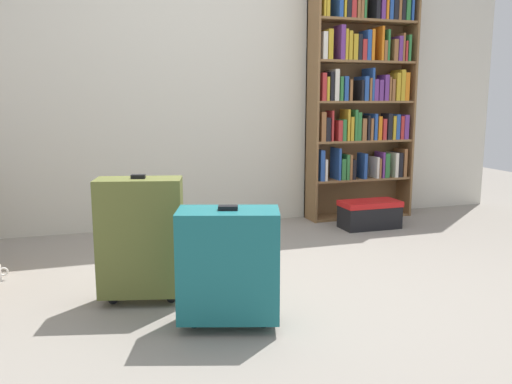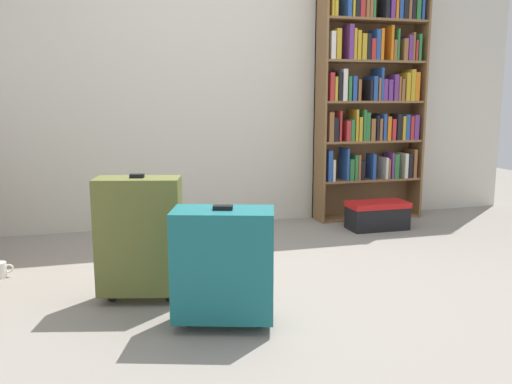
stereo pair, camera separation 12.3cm
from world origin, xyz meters
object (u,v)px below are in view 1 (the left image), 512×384
Objects in this scene: storage_box at (370,214)px; suitcase_teal at (229,264)px; bookshelf at (361,93)px; suitcase_olive at (140,237)px.

suitcase_teal is (-1.65, -1.54, 0.19)m from storage_box.
bookshelf reaches higher than suitcase_olive.
suitcase_olive reaches higher than suitcase_teal.
storage_box is 2.26m from suitcase_teal.
suitcase_teal reaches higher than storage_box.
storage_box is 2.30m from suitcase_olive.
suitcase_teal is at bearing -136.82° from storage_box.
bookshelf reaches higher than storage_box.
bookshelf is at bearing 35.71° from suitcase_olive.
bookshelf is at bearing 48.14° from suitcase_teal.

